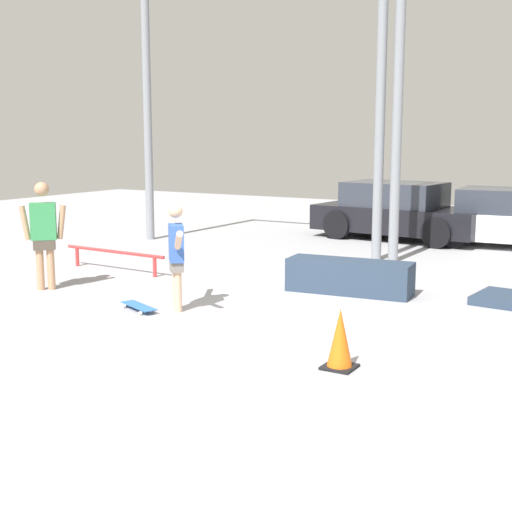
# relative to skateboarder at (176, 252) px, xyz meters

# --- Properties ---
(ground_plane) EXTENTS (36.00, 36.00, 0.00)m
(ground_plane) POSITION_rel_skateboarder_xyz_m (1.14, -0.00, -0.87)
(ground_plane) COLOR #9E9EA3
(skateboarder) EXTENTS (0.97, 1.10, 1.58)m
(skateboarder) POSITION_rel_skateboarder_xyz_m (0.00, 0.00, 0.00)
(skateboarder) COLOR #DBAD89
(skateboarder) RESTS_ON ground_plane
(skateboard) EXTENTS (0.79, 0.49, 0.08)m
(skateboard) POSITION_rel_skateboarder_xyz_m (-0.50, -0.28, -0.81)
(skateboard) COLOR #2D66B2
(skateboard) RESTS_ON ground_plane
(grind_box) EXTENTS (2.07, 0.80, 0.54)m
(grind_box) POSITION_rel_skateboarder_xyz_m (1.71, 2.37, -0.60)
(grind_box) COLOR #28384C
(grind_box) RESTS_ON ground_plane
(grind_rail) EXTENTS (2.45, 0.18, 0.41)m
(grind_rail) POSITION_rel_skateboarder_xyz_m (-2.87, 1.89, -0.55)
(grind_rail) COLOR red
(grind_rail) RESTS_ON ground_plane
(canopy_support_left) EXTENTS (6.11, 0.20, 6.14)m
(canopy_support_left) POSITION_rel_skateboarder_xyz_m (-1.99, 5.56, 2.90)
(canopy_support_left) COLOR gray
(canopy_support_left) RESTS_ON ground_plane
(parked_car_black) EXTENTS (4.31, 2.20, 1.41)m
(parked_car_black) POSITION_rel_skateboarder_xyz_m (0.33, 8.69, -0.19)
(parked_car_black) COLOR black
(parked_car_black) RESTS_ON ground_plane
(bystander) EXTENTS (0.62, 0.57, 1.79)m
(bystander) POSITION_rel_skateboarder_xyz_m (-2.76, 0.07, 0.12)
(bystander) COLOR tan
(bystander) RESTS_ON ground_plane
(traffic_cone) EXTENTS (0.35, 0.35, 0.68)m
(traffic_cone) POSITION_rel_skateboarder_xyz_m (3.12, -1.22, -0.54)
(traffic_cone) COLOR black
(traffic_cone) RESTS_ON ground_plane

